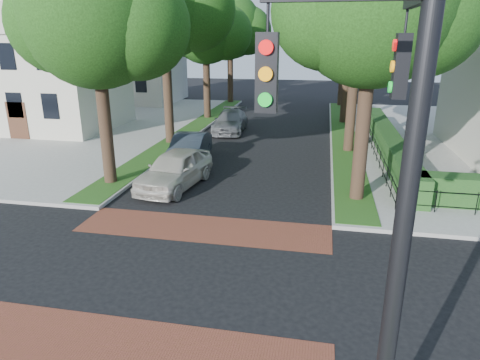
% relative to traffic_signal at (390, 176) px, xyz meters
% --- Properties ---
extents(ground, '(120.00, 120.00, 0.00)m').
position_rel_traffic_signal_xyz_m(ground, '(-4.89, 4.41, -4.71)').
color(ground, black).
rests_on(ground, ground).
extents(sidewalk_nw, '(30.00, 30.00, 0.15)m').
position_rel_traffic_signal_xyz_m(sidewalk_nw, '(-24.39, 23.41, -4.63)').
color(sidewalk_nw, gray).
rests_on(sidewalk_nw, ground).
extents(crosswalk_far, '(9.00, 2.20, 0.01)m').
position_rel_traffic_signal_xyz_m(crosswalk_far, '(-4.89, 7.61, -4.70)').
color(crosswalk_far, brown).
rests_on(crosswalk_far, ground).
extents(crosswalk_near, '(9.00, 2.20, 0.01)m').
position_rel_traffic_signal_xyz_m(crosswalk_near, '(-4.89, 1.21, -4.70)').
color(crosswalk_near, brown).
rests_on(crosswalk_near, ground).
extents(grass_strip_ne, '(1.60, 29.80, 0.02)m').
position_rel_traffic_signal_xyz_m(grass_strip_ne, '(0.51, 23.51, -4.55)').
color(grass_strip_ne, '#1A4D16').
rests_on(grass_strip_ne, sidewalk_ne).
extents(grass_strip_nw, '(1.60, 29.80, 0.02)m').
position_rel_traffic_signal_xyz_m(grass_strip_nw, '(-10.29, 23.51, -4.55)').
color(grass_strip_nw, '#1A4D16').
rests_on(grass_strip_nw, sidewalk_nw).
extents(tree_right_near, '(7.75, 6.67, 10.66)m').
position_rel_traffic_signal_xyz_m(tree_right_near, '(0.72, 11.65, 2.92)').
color(tree_right_near, black).
rests_on(tree_right_near, sidewalk_ne).
extents(tree_right_mid, '(8.25, 7.09, 11.22)m').
position_rel_traffic_signal_xyz_m(tree_right_mid, '(0.72, 19.66, 3.28)').
color(tree_right_mid, black).
rests_on(tree_right_mid, sidewalk_ne).
extents(tree_right_far, '(7.25, 6.23, 9.74)m').
position_rel_traffic_signal_xyz_m(tree_right_far, '(0.71, 28.64, 2.20)').
color(tree_right_far, black).
rests_on(tree_right_far, sidewalk_ne).
extents(tree_right_back, '(7.50, 6.45, 10.20)m').
position_rel_traffic_signal_xyz_m(tree_right_back, '(0.72, 37.64, 2.56)').
color(tree_right_back, black).
rests_on(tree_right_back, sidewalk_ne).
extents(tree_left_near, '(7.50, 6.45, 10.20)m').
position_rel_traffic_signal_xyz_m(tree_left_near, '(-10.28, 11.64, 2.56)').
color(tree_left_near, black).
rests_on(tree_left_near, sidewalk_nw).
extents(tree_left_mid, '(8.00, 6.88, 11.48)m').
position_rel_traffic_signal_xyz_m(tree_left_mid, '(-10.28, 19.66, 3.64)').
color(tree_left_mid, black).
rests_on(tree_left_mid, sidewalk_nw).
extents(tree_left_far, '(7.00, 6.02, 9.86)m').
position_rel_traffic_signal_xyz_m(tree_left_far, '(-10.29, 28.63, 2.41)').
color(tree_left_far, black).
rests_on(tree_left_far, sidewalk_nw).
extents(tree_left_back, '(7.75, 6.66, 10.44)m').
position_rel_traffic_signal_xyz_m(tree_left_back, '(-10.28, 37.65, 2.70)').
color(tree_left_back, black).
rests_on(tree_left_back, sidewalk_nw).
extents(hedge_main_road, '(1.00, 18.00, 1.20)m').
position_rel_traffic_signal_xyz_m(hedge_main_road, '(2.81, 19.41, -3.96)').
color(hedge_main_road, '#143B17').
rests_on(hedge_main_road, sidewalk_ne).
extents(fence_main_road, '(0.06, 18.00, 0.90)m').
position_rel_traffic_signal_xyz_m(fence_main_road, '(2.01, 19.41, -4.11)').
color(fence_main_road, black).
rests_on(fence_main_road, sidewalk_ne).
extents(house_left_near, '(10.00, 9.00, 10.14)m').
position_rel_traffic_signal_xyz_m(house_left_near, '(-20.38, 22.41, 0.33)').
color(house_left_near, beige).
rests_on(house_left_near, sidewalk_nw).
extents(house_left_far, '(10.00, 9.00, 10.14)m').
position_rel_traffic_signal_xyz_m(house_left_far, '(-20.38, 36.41, 0.33)').
color(house_left_far, beige).
rests_on(house_left_far, sidewalk_nw).
extents(traffic_signal, '(2.17, 2.00, 8.00)m').
position_rel_traffic_signal_xyz_m(traffic_signal, '(0.00, 0.00, 0.00)').
color(traffic_signal, black).
rests_on(traffic_signal, sidewalk_se).
extents(parked_car_front, '(2.67, 5.18, 1.69)m').
position_rel_traffic_signal_xyz_m(parked_car_front, '(-7.35, 11.70, -3.86)').
color(parked_car_front, beige).
rests_on(parked_car_front, ground).
extents(parked_car_middle, '(2.00, 4.84, 1.56)m').
position_rel_traffic_signal_xyz_m(parked_car_middle, '(-7.91, 15.57, -3.93)').
color(parked_car_middle, '#212A32').
rests_on(parked_car_middle, ground).
extents(parked_car_rear, '(2.41, 5.29, 1.50)m').
position_rel_traffic_signal_xyz_m(parked_car_rear, '(-7.46, 23.90, -3.96)').
color(parked_car_rear, slate).
rests_on(parked_car_rear, ground).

